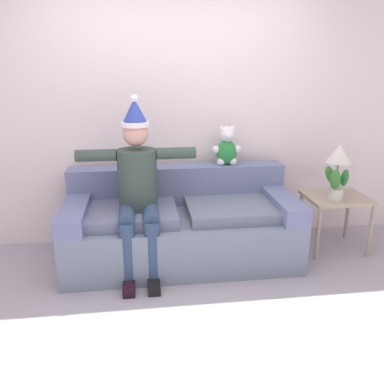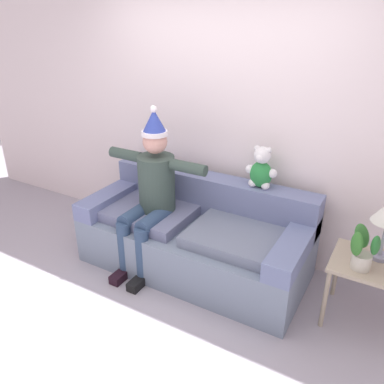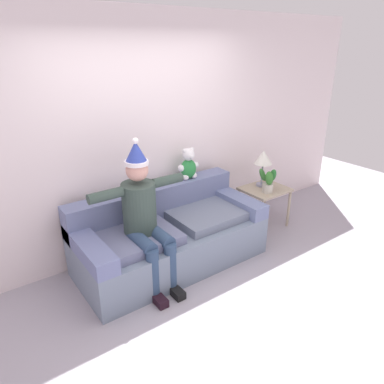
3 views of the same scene
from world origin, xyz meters
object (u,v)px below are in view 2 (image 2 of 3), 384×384
object	(u,v)px
side_table	(371,272)
teddy_bear	(261,169)
potted_plant	(363,250)
couch	(196,235)
person_seated	(151,190)

from	to	relation	value
side_table	teddy_bear	bearing A→B (deg)	163.27
teddy_bear	potted_plant	bearing A→B (deg)	-23.71
couch	side_table	size ratio (longest dim) A/B	3.60
potted_plant	teddy_bear	bearing A→B (deg)	156.29
person_seated	side_table	bearing A→B (deg)	4.62
person_seated	side_table	xyz separation A→B (m)	(1.90, 0.15, -0.31)
teddy_bear	potted_plant	size ratio (longest dim) A/B	1.16
couch	teddy_bear	world-z (taller)	teddy_bear
couch	side_table	xyz separation A→B (m)	(1.51, -0.01, 0.14)
couch	potted_plant	world-z (taller)	potted_plant
person_seated	teddy_bear	distance (m)	1.01
teddy_bear	side_table	world-z (taller)	teddy_bear
side_table	person_seated	bearing A→B (deg)	-175.38
couch	side_table	world-z (taller)	couch
couch	potted_plant	bearing A→B (deg)	-4.70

